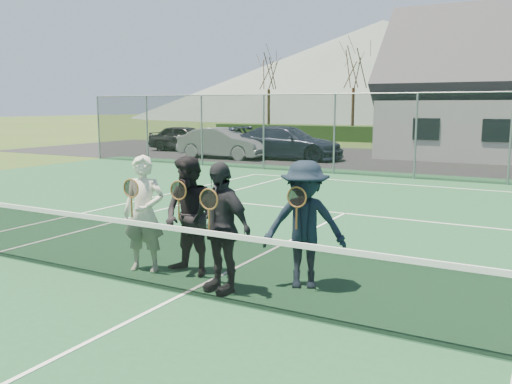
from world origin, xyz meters
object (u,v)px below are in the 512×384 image
player_a (144,213)px  player_b (190,216)px  car_c (287,143)px  car_a (185,138)px  tennis_net (182,258)px  player_c (220,227)px  car_b (223,143)px  player_d (305,225)px

player_a → player_b: same height
car_c → player_b: 18.29m
car_a → player_b: 23.06m
car_a → player_b: bearing=-146.8°
car_a → player_b: size_ratio=2.39×
tennis_net → player_c: bearing=48.0°
tennis_net → player_c: player_c is taller
player_c → player_b: bearing=153.1°
tennis_net → player_b: size_ratio=6.49×
car_a → car_c: (7.12, -1.47, 0.06)m
car_b → car_c: (2.96, 1.12, 0.05)m
car_b → tennis_net: 19.51m
car_a → player_c: 23.86m
car_b → player_d: player_d is taller
car_a → car_b: car_b is taller
player_d → car_c: bearing=116.5°
car_b → car_c: car_c is taller
player_a → car_b: bearing=118.7°
tennis_net → player_d: bearing=40.3°
car_a → player_d: (15.46, -18.23, 0.19)m
tennis_net → player_a: player_a is taller
tennis_net → player_a: bearing=152.3°
car_a → player_c: bearing=-145.8°
car_c → tennis_net: (7.04, -17.86, -0.25)m
car_c → player_d: player_d is taller
player_a → player_d: same height
car_b → player_a: 18.38m
car_b → player_c: bearing=-148.4°
car_a → player_b: (13.72, -18.53, 0.19)m
car_c → player_b: (6.60, -17.06, 0.13)m
car_b → player_b: size_ratio=2.52×
player_b → player_d: 1.77m
car_a → car_b: (4.16, -2.58, 0.01)m
car_b → car_a: bearing=57.4°
car_b → player_c: player_c is taller
player_b → player_c: bearing=-26.9°
player_a → player_c: same height
player_b → car_b: bearing=120.9°
car_a → player_a: size_ratio=2.39×
player_b → player_a: bearing=-166.4°
player_c → player_d: 1.18m
tennis_net → player_c: 0.65m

